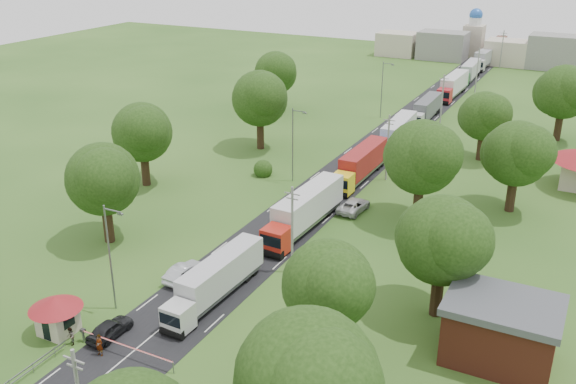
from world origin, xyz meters
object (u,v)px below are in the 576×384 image
Objects in this scene: guard_booth at (56,310)px; car_lane_front at (110,329)px; truck_0 at (216,280)px; pedestrian_near at (99,345)px; info_sign at (415,131)px; boom_barrier at (113,343)px; car_lane_mid at (185,272)px.

car_lane_front is (4.20, 1.50, -1.42)m from guard_booth.
pedestrian_near is at bearing -107.82° from truck_0.
truck_0 reaches higher than pedestrian_near.
info_sign is 49.72m from truck_0.
guard_booth reaches higher than boom_barrier.
truck_0 is 5.03m from car_lane_mid.
pedestrian_near is at bearing 98.84° from car_lane_mid.
boom_barrier is 2.23m from car_lane_front.
car_lane_mid is (0.00, 10.50, 0.05)m from car_lane_front.
guard_booth is at bearing -179.99° from boom_barrier.
truck_0 is (2.98, 10.42, 1.09)m from boom_barrier.
truck_0 is 7.22× the size of pedestrian_near.
info_sign reaches higher than boom_barrier.
boom_barrier is at bearing 102.14° from car_lane_mid.
truck_0 is 3.10× the size of car_lane_front.
pedestrian_near reaches higher than boom_barrier.
guard_booth is 12.79m from car_lane_mid.
boom_barrier is 2.12× the size of car_lane_front.
guard_booth reaches higher than pedestrian_near.
guard_booth is 0.33× the size of truck_0.
boom_barrier is 4.93× the size of pedestrian_near.
car_lane_front is at bearing 137.60° from boom_barrier.
guard_booth is at bearing 75.06° from car_lane_mid.
car_lane_front is at bearing 19.67° from guard_booth.
truck_0 is (8.82, 10.42, -0.18)m from guard_booth.
boom_barrier is at bearing 55.25° from pedestrian_near.
info_sign is at bearing 85.88° from truck_0.
guard_booth is (-5.84, -0.00, 1.27)m from boom_barrier.
info_sign is 59.12m from car_lane_front.
info_sign is 0.85× the size of car_lane_mid.
car_lane_mid reaches higher than boom_barrier.
info_sign is at bearing 78.32° from guard_booth.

